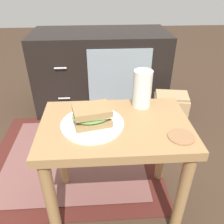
% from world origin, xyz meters
% --- Properties ---
extents(ground_plane, '(8.00, 8.00, 0.00)m').
position_xyz_m(ground_plane, '(0.00, 0.00, 0.00)').
color(ground_plane, '#3D2B1E').
extents(side_table, '(0.56, 0.36, 0.46)m').
position_xyz_m(side_table, '(0.00, 0.00, 0.37)').
color(side_table, '#A37A4C').
rests_on(side_table, ground).
extents(tv_cabinet, '(0.96, 0.46, 0.58)m').
position_xyz_m(tv_cabinet, '(-0.03, 0.95, 0.29)').
color(tv_cabinet, black).
rests_on(tv_cabinet, ground).
extents(area_rug, '(0.96, 0.86, 0.01)m').
position_xyz_m(area_rug, '(-0.21, 0.34, 0.00)').
color(area_rug, '#4C1E19').
rests_on(area_rug, ground).
extents(plate, '(0.23, 0.23, 0.01)m').
position_xyz_m(plate, '(-0.08, -0.01, 0.47)').
color(plate, silver).
rests_on(plate, side_table).
extents(sandwich_front, '(0.16, 0.13, 0.07)m').
position_xyz_m(sandwich_front, '(-0.08, -0.01, 0.50)').
color(sandwich_front, '#9E7A4C').
rests_on(sandwich_front, plate).
extents(beer_glass, '(0.08, 0.08, 0.15)m').
position_xyz_m(beer_glass, '(0.12, 0.12, 0.54)').
color(beer_glass, silver).
rests_on(beer_glass, side_table).
extents(coaster, '(0.09, 0.09, 0.01)m').
position_xyz_m(coaster, '(0.22, -0.10, 0.46)').
color(coaster, '#996B47').
rests_on(coaster, side_table).
extents(paper_bag, '(0.22, 0.17, 0.30)m').
position_xyz_m(paper_bag, '(0.39, 0.51, 0.15)').
color(paper_bag, tan).
rests_on(paper_bag, ground).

